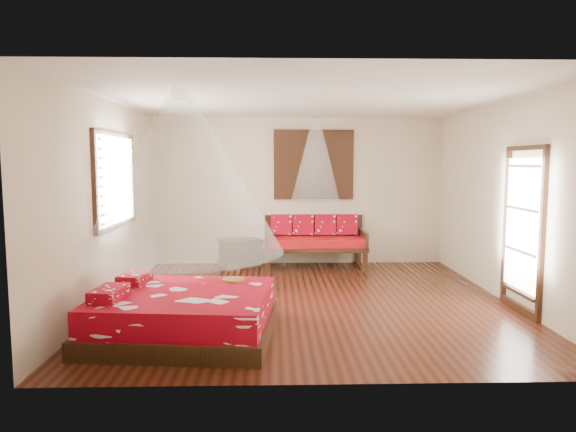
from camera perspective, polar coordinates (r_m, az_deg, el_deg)
name	(u,v)px	position (r m, az deg, el deg)	size (l,w,h in m)	color
room	(309,202)	(7.11, 2.40, 1.57)	(5.54, 5.54, 2.84)	black
bed	(183,314)	(5.99, -11.54, -10.60)	(2.11, 1.95, 0.63)	black
daybed	(315,239)	(9.59, 2.98, -2.56)	(1.87, 0.83, 0.96)	black
storage_chest	(241,253)	(9.69, -5.28, -4.08)	(0.89, 0.77, 0.51)	black
shutter_panel	(314,165)	(9.82, 2.87, 5.71)	(1.52, 0.06, 1.32)	black
window_left	(116,180)	(7.61, -18.56, 3.81)	(0.10, 1.74, 1.34)	black
glazed_door	(523,231)	(7.28, 24.61, -1.49)	(0.08, 1.02, 2.16)	black
wine_tray	(234,276)	(6.34, -6.07, -6.67)	(0.28, 0.28, 0.22)	brown
mosquito_net_main	(182,171)	(5.74, -11.72, 4.89)	(2.23, 2.23, 1.80)	white
mosquito_net_daybed	(316,159)	(9.35, 3.09, 6.30)	(0.89, 0.89, 1.50)	white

